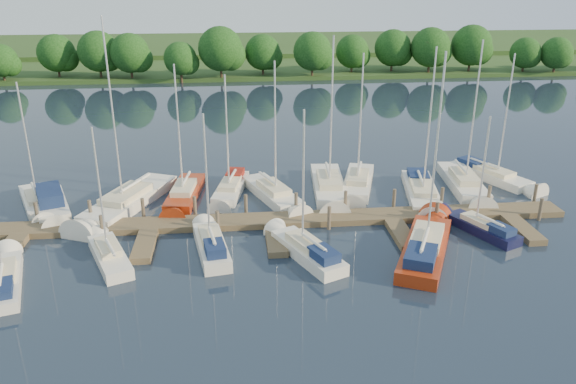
{
  "coord_description": "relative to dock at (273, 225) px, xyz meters",
  "views": [
    {
      "loc": [
        -2.29,
        -26.15,
        15.72
      ],
      "look_at": [
        1.04,
        8.0,
        2.2
      ],
      "focal_mm": 35.0,
      "sensor_mm": 36.0,
      "label": 1
    }
  ],
  "objects": [
    {
      "name": "ground",
      "position": [
        0.0,
        -7.31,
        -0.2
      ],
      "size": [
        260.0,
        260.0,
        0.0
      ],
      "primitive_type": "plane",
      "color": "#171F2F",
      "rests_on": "ground"
    },
    {
      "name": "dock",
      "position": [
        0.0,
        0.0,
        0.0
      ],
      "size": [
        40.0,
        6.0,
        0.4
      ],
      "color": "#4E3F2C",
      "rests_on": "ground"
    },
    {
      "name": "mooring_pilings",
      "position": [
        0.0,
        1.13,
        0.4
      ],
      "size": [
        38.24,
        2.84,
        2.0
      ],
      "color": "#473D33",
      "rests_on": "ground"
    },
    {
      "name": "far_shore",
      "position": [
        0.0,
        67.69,
        0.1
      ],
      "size": [
        180.0,
        30.0,
        0.6
      ],
      "primitive_type": "cube",
      "color": "#253D17",
      "rests_on": "ground"
    },
    {
      "name": "distant_hill",
      "position": [
        0.0,
        92.69,
        0.5
      ],
      "size": [
        220.0,
        40.0,
        1.4
      ],
      "primitive_type": "cube",
      "color": "#325525",
      "rests_on": "ground"
    },
    {
      "name": "treeline",
      "position": [
        -1.37,
        54.88,
        3.94
      ],
      "size": [
        145.56,
        9.94,
        8.26
      ],
      "color": "#38281C",
      "rests_on": "ground"
    },
    {
      "name": "sailboat_n_0",
      "position": [
        -16.53,
        5.08,
        0.07
      ],
      "size": [
        4.17,
        7.18,
        9.3
      ],
      "rotation": [
        0.0,
        0.0,
        3.56
      ],
      "color": "silver",
      "rests_on": "ground"
    },
    {
      "name": "motorboat",
      "position": [
        -15.28,
        4.17,
        0.19
      ],
      "size": [
        4.08,
        7.07,
        2.02
      ],
      "rotation": [
        0.0,
        0.0,
        3.51
      ],
      "color": "silver",
      "rests_on": "ground"
    },
    {
      "name": "sailboat_n_2",
      "position": [
        -10.25,
        4.3,
        0.08
      ],
      "size": [
        6.08,
        10.66,
        13.66
      ],
      "rotation": [
        0.0,
        0.0,
        2.73
      ],
      "color": "silver",
      "rests_on": "ground"
    },
    {
      "name": "sailboat_n_3",
      "position": [
        -6.19,
        5.48,
        0.08
      ],
      "size": [
        2.7,
        8.15,
        10.36
      ],
      "rotation": [
        0.0,
        0.0,
        3.02
      ],
      "color": "#96290D",
      "rests_on": "ground"
    },
    {
      "name": "sailboat_n_4",
      "position": [
        -2.79,
        6.44,
        0.11
      ],
      "size": [
        2.95,
        7.44,
        9.39
      ],
      "rotation": [
        0.0,
        0.0,
        2.94
      ],
      "color": "silver",
      "rests_on": "ground"
    },
    {
      "name": "sailboat_n_5",
      "position": [
        0.44,
        4.9,
        0.08
      ],
      "size": [
        4.34,
        8.18,
        10.56
      ],
      "rotation": [
        0.0,
        0.0,
        3.51
      ],
      "color": "silver",
      "rests_on": "ground"
    },
    {
      "name": "sailboat_n_6",
      "position": [
        4.69,
        5.9,
        0.08
      ],
      "size": [
        2.88,
        9.58,
        12.11
      ],
      "rotation": [
        0.0,
        0.0,
        3.06
      ],
      "color": "silver",
      "rests_on": "ground"
    },
    {
      "name": "sailboat_n_7",
      "position": [
        7.03,
        6.45,
        0.08
      ],
      "size": [
        3.99,
        8.47,
        10.79
      ],
      "rotation": [
        0.0,
        0.0,
        2.85
      ],
      "color": "silver",
      "rests_on": "ground"
    },
    {
      "name": "sailboat_n_8",
      "position": [
        11.42,
        4.21,
        0.1
      ],
      "size": [
        3.54,
        9.22,
        11.44
      ],
      "rotation": [
        0.0,
        0.0,
        2.96
      ],
      "color": "silver",
      "rests_on": "ground"
    },
    {
      "name": "sailboat_n_9",
      "position": [
        15.21,
        5.56,
        0.08
      ],
      "size": [
        2.99,
        9.26,
        11.75
      ],
      "rotation": [
        0.0,
        0.0,
        3.04
      ],
      "color": "silver",
      "rests_on": "ground"
    },
    {
      "name": "sailboat_n_10",
      "position": [
        18.34,
        7.3,
        0.11
      ],
      "size": [
        4.84,
        8.07,
        10.44
      ],
      "rotation": [
        0.0,
        0.0,
        3.58
      ],
      "color": "silver",
      "rests_on": "ground"
    },
    {
      "name": "sailboat_s_0",
      "position": [
        -14.93,
        -5.85,
        0.11
      ],
      "size": [
        3.33,
        7.09,
        8.99
      ],
      "rotation": [
        0.0,
        0.0,
        0.29
      ],
      "color": "silver",
      "rests_on": "ground"
    },
    {
      "name": "sailboat_s_1",
      "position": [
        -9.85,
        -3.57,
        0.08
      ],
      "size": [
        3.5,
        6.26,
        8.34
      ],
      "rotation": [
        0.0,
        0.0,
        0.4
      ],
      "color": "silver",
      "rests_on": "ground"
    },
    {
      "name": "sailboat_s_2",
      "position": [
        -3.96,
        -3.07,
        0.15
      ],
      "size": [
        2.51,
        6.71,
        8.84
      ],
      "rotation": [
        0.0,
        0.0,
        0.17
      ],
      "color": "silver",
      "rests_on": "ground"
    },
    {
      "name": "sailboat_s_3",
      "position": [
        1.65,
        -4.24,
        0.13
      ],
      "size": [
        4.07,
        6.89,
        9.2
      ],
      "rotation": [
        0.0,
        0.0,
        0.43
      ],
      "color": "silver",
      "rests_on": "ground"
    },
    {
      "name": "sailboat_s_4",
      "position": [
        8.81,
        -4.46,
        0.14
      ],
      "size": [
        5.67,
        9.36,
        12.26
      ],
      "rotation": [
        0.0,
        0.0,
        -0.45
      ],
      "color": "#96290D",
      "rests_on": "ground"
    },
    {
      "name": "sailboat_s_5",
      "position": [
        13.23,
        -2.04,
        0.11
      ],
      "size": [
        3.56,
        5.96,
        7.93
      ],
      "rotation": [
        0.0,
        0.0,
        0.44
      ],
      "color": "black",
      "rests_on": "ground"
    }
  ]
}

